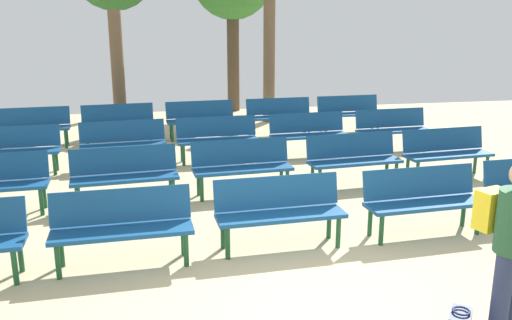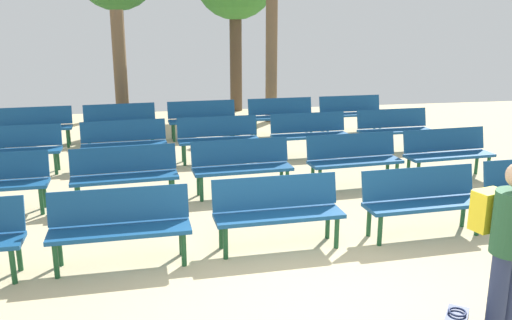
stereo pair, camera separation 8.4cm
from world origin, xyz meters
The scene contains 21 objects.
ground_plane centered at (0.00, 0.00, 0.00)m, with size 24.06×24.06×0.00m, color #CCB789.
bench_r0_c1 centered at (-2.02, 1.45, 0.50)m, with size 1.62×0.54×0.87m.
bench_r0_c2 centered at (-0.12, 1.61, 0.50)m, with size 1.62×0.55×0.87m.
bench_r0_c3 centered at (1.83, 1.66, 0.50)m, with size 1.63×0.58×0.87m.
bench_r1_c1 centered at (-2.08, 3.60, 0.50)m, with size 1.63×0.61×0.87m.
bench_r1_c2 centered at (-0.24, 3.76, 0.50)m, with size 1.63×0.59×0.87m.
bench_r1_c3 centered at (1.70, 3.86, 0.50)m, with size 1.64×0.62×0.87m.
bench_r1_c4 centered at (3.49, 3.98, 0.50)m, with size 1.63×0.61×0.87m.
bench_r2_c0 centered at (-4.12, 5.66, 0.50)m, with size 1.62×0.54×0.87m.
bench_r2_c1 centered at (-2.19, 5.81, 0.50)m, with size 1.63×0.61×0.87m.
bench_r2_c2 centered at (-0.37, 5.91, 0.50)m, with size 1.62×0.54×0.87m.
bench_r2_c3 centered at (1.53, 6.00, 0.50)m, with size 1.63×0.58×0.87m.
bench_r2_c4 centered at (3.46, 6.14, 0.50)m, with size 1.62×0.57×0.87m.
bench_r3_c0 centered at (-4.23, 7.81, 0.50)m, with size 1.63×0.59×0.87m.
bench_r3_c1 centered at (-2.39, 7.94, 0.50)m, with size 1.63×0.61×0.87m.
bench_r3_c2 centered at (-0.51, 8.06, 0.50)m, with size 1.63×0.57×0.87m.
bench_r3_c3 centered at (1.43, 8.16, 0.50)m, with size 1.62×0.56×0.87m.
bench_r3_c4 centered at (3.26, 8.25, 0.50)m, with size 1.62×0.55×0.87m.
tree_0 centered at (-2.41, 9.36, 1.48)m, with size 0.32×0.32×2.97m.
tree_1 centered at (1.54, 9.87, 1.65)m, with size 0.31×0.31×3.29m.
visitor_with_backpack centered at (1.36, -0.74, 0.94)m, with size 0.44×0.59×1.65m.
Camera 1 is at (-1.60, -4.55, 2.80)m, focal length 37.92 mm.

